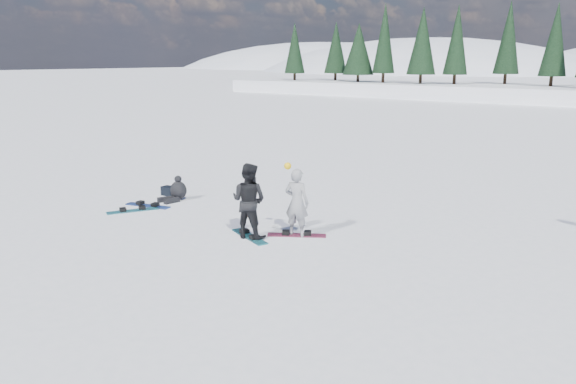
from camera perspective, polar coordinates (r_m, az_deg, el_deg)
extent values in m
plane|color=white|center=(13.90, -2.23, -5.15)|extent=(420.00, 420.00, 0.00)
ellipsoid|color=white|center=(197.32, 13.54, 7.82)|extent=(143.00, 110.00, 49.50)
ellipsoid|color=white|center=(266.16, 3.03, 9.38)|extent=(169.00, 130.00, 52.00)
cone|color=black|center=(79.99, 1.61, 14.02)|extent=(3.20, 3.20, 7.50)
cone|color=black|center=(77.49, 4.38, 14.00)|extent=(3.20, 3.20, 7.50)
cone|color=black|center=(75.17, 7.34, 13.95)|extent=(3.20, 3.20, 7.50)
cone|color=black|center=(73.05, 10.47, 13.86)|extent=(3.20, 3.20, 7.50)
cone|color=black|center=(71.14, 13.78, 13.72)|extent=(3.20, 3.20, 7.50)
cone|color=black|center=(69.47, 17.25, 13.53)|extent=(3.20, 3.20, 7.50)
cone|color=black|center=(68.06, 20.88, 13.27)|extent=(3.20, 3.20, 7.50)
cone|color=black|center=(66.91, 24.63, 12.96)|extent=(3.20, 3.20, 7.50)
imported|color=gray|center=(14.16, 0.90, -1.08)|extent=(0.71, 0.53, 1.75)
sphere|color=yellow|center=(13.98, -0.04, 2.66)|extent=(0.18, 0.18, 0.18)
imported|color=black|center=(14.07, -4.01, -0.88)|extent=(1.05, 0.89, 1.91)
ellipsoid|color=black|center=(18.30, -11.07, 0.18)|extent=(0.67, 0.61, 0.59)
sphere|color=black|center=(18.22, -11.12, 1.30)|extent=(0.23, 0.23, 0.23)
cube|color=black|center=(17.98, -11.73, -0.86)|extent=(0.22, 0.53, 0.15)
cube|color=black|center=(18.18, -12.31, -0.73)|extent=(0.35, 0.53, 0.15)
cube|color=black|center=(18.97, -12.02, 0.11)|extent=(0.47, 0.33, 0.30)
cube|color=maroon|center=(14.40, 0.89, -4.40)|extent=(1.42, 1.04, 0.03)
cube|color=#156C77|center=(14.33, -3.95, -4.53)|extent=(1.50, 0.82, 0.03)
cube|color=teal|center=(17.30, -15.50, -1.84)|extent=(0.95, 1.46, 0.03)
cube|color=navy|center=(17.76, -14.06, -1.36)|extent=(1.52, 0.63, 0.03)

